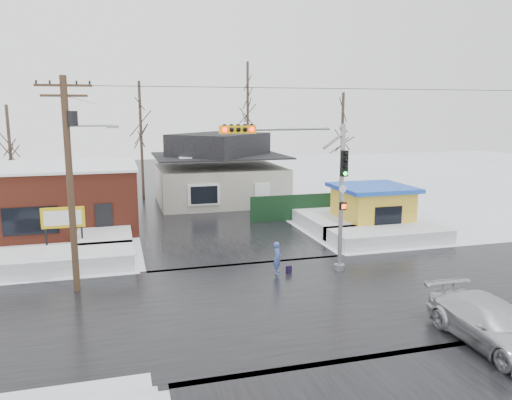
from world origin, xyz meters
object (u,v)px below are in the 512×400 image
object	(u,v)px
pedestrian	(277,258)
car	(491,324)
traffic_signal	(311,178)
marquee_sign	(63,219)
utility_pole	(71,172)
kiosk	(372,207)

from	to	relation	value
pedestrian	car	size ratio (longest dim) A/B	0.30
traffic_signal	marquee_sign	world-z (taller)	traffic_signal
traffic_signal	utility_pole	distance (m)	10.39
kiosk	car	distance (m)	15.98
marquee_sign	kiosk	bearing A→B (deg)	1.55
utility_pole	marquee_sign	size ratio (longest dim) A/B	3.53
traffic_signal	marquee_sign	xyz separation A→B (m)	(-11.43, 6.53, -2.62)
utility_pole	pedestrian	bearing A→B (deg)	-1.17
traffic_signal	car	distance (m)	9.73
traffic_signal	pedestrian	xyz separation A→B (m)	(-1.47, 0.35, -3.77)
utility_pole	kiosk	world-z (taller)	utility_pole
utility_pole	car	xyz separation A→B (m)	(13.41, -8.95, -4.38)
marquee_sign	utility_pole	bearing A→B (deg)	-79.87
utility_pole	kiosk	bearing A→B (deg)	20.44
traffic_signal	kiosk	xyz separation A→B (m)	(7.07, 7.03, -3.08)
kiosk	pedestrian	distance (m)	10.86
marquee_sign	kiosk	distance (m)	18.51
marquee_sign	pedestrian	distance (m)	11.78
utility_pole	kiosk	xyz separation A→B (m)	(17.43, 6.49, -3.65)
marquee_sign	car	xyz separation A→B (m)	(14.49, -14.95, -1.19)
car	kiosk	bearing A→B (deg)	75.20
car	marquee_sign	bearing A→B (deg)	133.86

